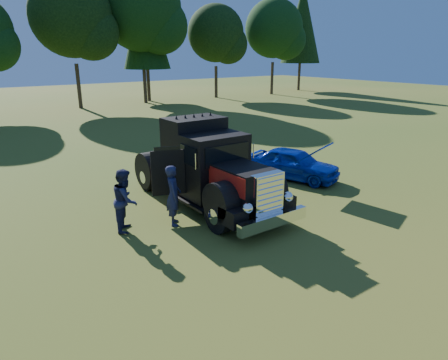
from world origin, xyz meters
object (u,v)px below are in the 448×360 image
(diamond_t_truck, at_px, (208,170))
(spectator_near, at_px, (173,195))
(spectator_far, at_px, (125,200))
(hotrod_coupe, at_px, (294,163))

(diamond_t_truck, bearing_deg, spectator_near, -157.63)
(spectator_near, relative_size, spectator_far, 1.00)
(hotrod_coupe, bearing_deg, diamond_t_truck, -174.91)
(spectator_near, height_order, spectator_far, same)
(hotrod_coupe, distance_m, spectator_far, 7.86)
(diamond_t_truck, distance_m, hotrod_coupe, 4.72)
(hotrod_coupe, relative_size, spectator_far, 2.27)
(spectator_near, bearing_deg, hotrod_coupe, -54.22)
(hotrod_coupe, relative_size, spectator_near, 2.26)
(diamond_t_truck, xyz_separation_m, spectator_far, (-3.17, -0.25, -0.32))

